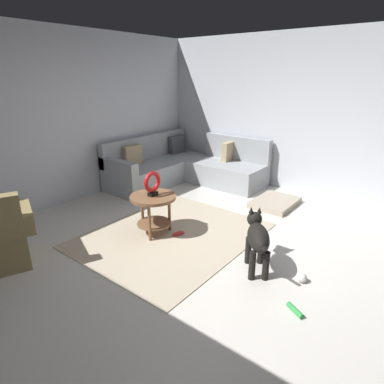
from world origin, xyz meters
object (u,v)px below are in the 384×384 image
at_px(dog_bed_mat, 275,202).
at_px(dog_toy_ball, 302,278).
at_px(side_table, 153,204).
at_px(dog_toy_rope, 295,310).
at_px(sectional_couch, 184,168).
at_px(dog, 257,238).
at_px(torus_sculpture, 152,183).
at_px(dog_toy_bone, 178,234).

distance_m(dog_bed_mat, dog_toy_ball, 2.09).
bearing_deg(side_table, dog_toy_rope, -99.15).
bearing_deg(sectional_couch, dog_toy_rope, -125.73).
height_order(dog, dog_toy_ball, dog).
height_order(sectional_couch, torus_sculpture, sectional_couch).
relative_size(side_table, dog_toy_rope, 3.14).
height_order(dog_bed_mat, dog_toy_ball, dog_toy_ball).
height_order(sectional_couch, dog_bed_mat, sectional_couch).
bearing_deg(dog_toy_bone, dog_toy_rope, -105.08).
height_order(sectional_couch, dog_toy_bone, sectional_couch).
height_order(sectional_couch, side_table, sectional_couch).
relative_size(dog, dog_toy_bone, 3.98).
xyz_separation_m(torus_sculpture, dog, (0.08, -1.46, -0.33)).
bearing_deg(torus_sculpture, dog, -86.71).
height_order(dog_bed_mat, dog, dog).
xyz_separation_m(side_table, torus_sculpture, (-0.00, -0.00, 0.29)).
xyz_separation_m(sectional_couch, dog_bed_mat, (-0.01, -1.93, -0.25)).
bearing_deg(dog_toy_ball, side_table, 94.39).
bearing_deg(sectional_couch, dog_bed_mat, -90.36).
distance_m(dog_toy_ball, dog_toy_bone, 1.65).
height_order(side_table, dog_toy_ball, side_table).
distance_m(sectional_couch, dog_bed_mat, 1.95).
bearing_deg(side_table, torus_sculpture, -91.79).
relative_size(torus_sculpture, dog_toy_rope, 1.71).
height_order(sectional_couch, dog_toy_ball, sectional_couch).
bearing_deg(dog_toy_rope, torus_sculpture, 80.85).
distance_m(side_table, dog_toy_rope, 2.14).
distance_m(side_table, torus_sculpture, 0.29).
height_order(dog_toy_ball, dog_toy_bone, dog_toy_ball).
relative_size(sectional_couch, dog_bed_mat, 2.81).
height_order(dog_toy_ball, dog_toy_rope, dog_toy_ball).
relative_size(sectional_couch, dog, 3.14).
bearing_deg(dog, dog_toy_ball, -28.38).
bearing_deg(dog_bed_mat, dog_toy_bone, 162.87).
distance_m(torus_sculpture, dog_toy_bone, 0.76).
height_order(side_table, dog_bed_mat, side_table).
bearing_deg(sectional_couch, torus_sculpture, -150.77).
xyz_separation_m(sectional_couch, dog, (-1.85, -2.54, 0.09)).
distance_m(side_table, dog, 1.46).
bearing_deg(dog, dog_toy_rope, -70.19).
bearing_deg(dog_toy_bone, torus_sculpture, 115.56).
bearing_deg(dog_toy_rope, sectional_couch, 54.27).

